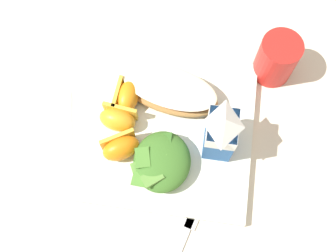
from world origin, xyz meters
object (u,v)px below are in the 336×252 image
(milk_carton, at_px, (221,132))
(orange_wedge_rear, at_px, (121,147))
(orange_wedge_front, at_px, (126,97))
(green_salad_pile, at_px, (161,161))
(cheesy_pizza_bread, at_px, (169,90))
(drinking_red_cup, at_px, (276,59))
(orange_wedge_middle, at_px, (118,119))
(white_plate, at_px, (168,130))
(paper_napkin, at_px, (39,122))

(milk_carton, distance_m, orange_wedge_rear, 0.16)
(milk_carton, bearing_deg, orange_wedge_front, -108.66)
(green_salad_pile, bearing_deg, cheesy_pizza_bread, -177.91)
(cheesy_pizza_bread, height_order, green_salad_pile, green_salad_pile)
(cheesy_pizza_bread, distance_m, orange_wedge_front, 0.07)
(orange_wedge_rear, height_order, drinking_red_cup, drinking_red_cup)
(orange_wedge_middle, distance_m, orange_wedge_rear, 0.05)
(cheesy_pizza_bread, relative_size, orange_wedge_middle, 2.85)
(green_salad_pile, distance_m, orange_wedge_rear, 0.07)
(orange_wedge_middle, bearing_deg, milk_carton, 85.68)
(orange_wedge_front, bearing_deg, green_salad_pile, 35.60)
(white_plate, xyz_separation_m, cheesy_pizza_bread, (-0.06, -0.01, 0.03))
(orange_wedge_front, bearing_deg, orange_wedge_middle, -9.26)
(orange_wedge_rear, xyz_separation_m, drinking_red_cup, (-0.19, 0.23, 0.01))
(cheesy_pizza_bread, distance_m, orange_wedge_rear, 0.13)
(orange_wedge_middle, bearing_deg, orange_wedge_rear, 16.03)
(drinking_red_cup, bearing_deg, milk_carton, -27.90)
(white_plate, bearing_deg, orange_wedge_rear, -53.88)
(white_plate, relative_size, orange_wedge_front, 4.50)
(drinking_red_cup, bearing_deg, paper_napkin, -68.03)
(paper_napkin, height_order, drinking_red_cup, drinking_red_cup)
(paper_napkin, bearing_deg, green_salad_pile, 77.36)
(milk_carton, bearing_deg, drinking_red_cup, 152.10)
(paper_napkin, distance_m, drinking_red_cup, 0.42)
(white_plate, relative_size, green_salad_pile, 2.80)
(orange_wedge_front, bearing_deg, white_plate, 63.35)
(paper_napkin, bearing_deg, orange_wedge_rear, 77.07)
(drinking_red_cup, bearing_deg, orange_wedge_rear, -50.83)
(white_plate, xyz_separation_m, drinking_red_cup, (-0.14, 0.17, 0.04))
(white_plate, relative_size, milk_carton, 2.55)
(green_salad_pile, xyz_separation_m, orange_wedge_rear, (-0.01, -0.07, -0.00))
(orange_wedge_middle, bearing_deg, white_plate, 92.22)
(cheesy_pizza_bread, distance_m, milk_carton, 0.12)
(orange_wedge_front, xyz_separation_m, paper_napkin, (0.05, -0.15, -0.03))
(milk_carton, distance_m, paper_napkin, 0.31)
(paper_napkin, bearing_deg, cheesy_pizza_bread, 109.48)
(white_plate, distance_m, milk_carton, 0.11)
(green_salad_pile, xyz_separation_m, drinking_red_cup, (-0.20, 0.17, 0.01))
(milk_carton, xyz_separation_m, paper_napkin, (-0.00, -0.30, -0.07))
(milk_carton, xyz_separation_m, orange_wedge_rear, (0.03, -0.15, -0.04))
(milk_carton, xyz_separation_m, orange_wedge_middle, (-0.01, -0.16, -0.04))
(cheesy_pizza_bread, xyz_separation_m, orange_wedge_middle, (0.06, -0.07, 0.00))
(cheesy_pizza_bread, relative_size, milk_carton, 1.66)
(orange_wedge_front, relative_size, orange_wedge_middle, 0.97)
(white_plate, height_order, drinking_red_cup, drinking_red_cup)
(cheesy_pizza_bread, distance_m, drinking_red_cup, 0.19)
(cheesy_pizza_bread, height_order, orange_wedge_middle, orange_wedge_middle)
(cheesy_pizza_bread, bearing_deg, orange_wedge_middle, -49.63)
(white_plate, bearing_deg, paper_napkin, -86.10)
(orange_wedge_front, distance_m, orange_wedge_middle, 0.04)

